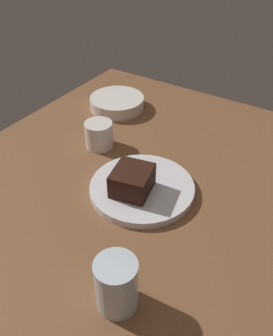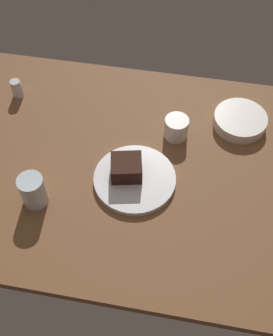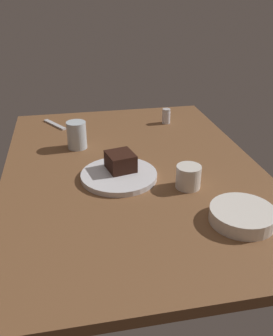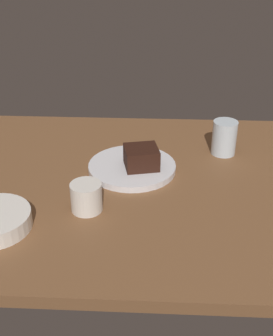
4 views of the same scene
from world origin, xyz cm
name	(u,v)px [view 4 (image 4 of 4)]	position (x,y,z in cm)	size (l,w,h in cm)	color
dining_table	(154,186)	(0.00, 0.00, 1.50)	(120.00, 84.00, 3.00)	brown
dessert_plate	(131,167)	(-6.44, 5.57, 3.86)	(23.88, 23.88, 1.73)	silver
chocolate_cake_slice	(140,157)	(-3.87, 4.60, 7.50)	(8.75, 8.11, 5.55)	black
water_glass	(223,138)	(19.64, 17.08, 7.99)	(7.08, 7.08, 9.98)	silver
coffee_cup	(85,197)	(-15.94, -13.85, 6.47)	(7.41, 7.41, 6.95)	silver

